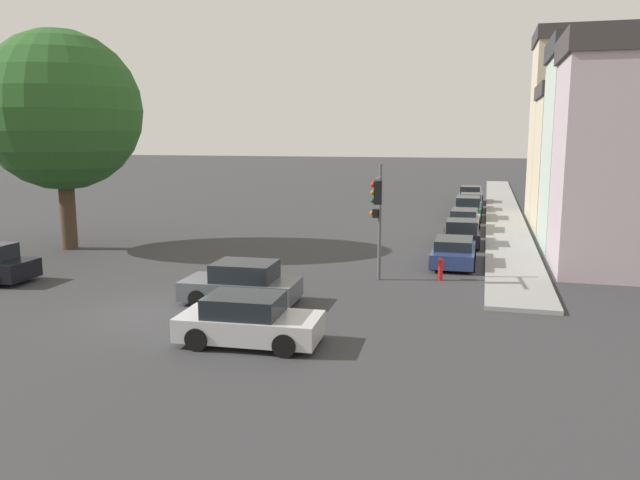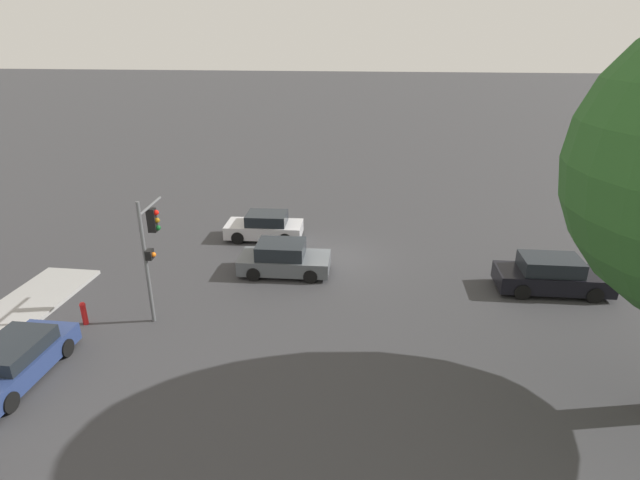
{
  "view_description": "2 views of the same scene",
  "coord_description": "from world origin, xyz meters",
  "px_view_note": "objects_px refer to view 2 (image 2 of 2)",
  "views": [
    {
      "loc": [
        10.25,
        -17.94,
        5.83
      ],
      "look_at": [
        3.96,
        5.75,
        1.7
      ],
      "focal_mm": 35.0,
      "sensor_mm": 36.0,
      "label": 1
    },
    {
      "loc": [
        -2.11,
        22.08,
        9.89
      ],
      "look_at": [
        0.38,
        2.74,
        2.01
      ],
      "focal_mm": 28.0,
      "sensor_mm": 36.0,
      "label": 2
    }
  ],
  "objects_px": {
    "crossing_car_0": "(284,259)",
    "crossing_car_2": "(552,275)",
    "traffic_signal": "(150,239)",
    "fire_hydrant": "(84,312)",
    "crossing_car_1": "(265,227)",
    "parked_car_0": "(13,362)"
  },
  "relations": [
    {
      "from": "traffic_signal",
      "to": "crossing_car_0",
      "type": "distance_m",
      "value": 6.34
    },
    {
      "from": "crossing_car_2",
      "to": "fire_hydrant",
      "type": "height_order",
      "value": "crossing_car_2"
    },
    {
      "from": "parked_car_0",
      "to": "crossing_car_0",
      "type": "bearing_deg",
      "value": 141.16
    },
    {
      "from": "fire_hydrant",
      "to": "traffic_signal",
      "type": "bearing_deg",
      "value": -156.11
    },
    {
      "from": "traffic_signal",
      "to": "fire_hydrant",
      "type": "relative_size",
      "value": 5.12
    },
    {
      "from": "traffic_signal",
      "to": "parked_car_0",
      "type": "height_order",
      "value": "traffic_signal"
    },
    {
      "from": "parked_car_0",
      "to": "crossing_car_1",
      "type": "bearing_deg",
      "value": 158.0
    },
    {
      "from": "crossing_car_1",
      "to": "crossing_car_2",
      "type": "relative_size",
      "value": 0.89
    },
    {
      "from": "crossing_car_1",
      "to": "fire_hydrant",
      "type": "height_order",
      "value": "crossing_car_1"
    },
    {
      "from": "crossing_car_0",
      "to": "crossing_car_1",
      "type": "bearing_deg",
      "value": 111.91
    },
    {
      "from": "crossing_car_0",
      "to": "fire_hydrant",
      "type": "height_order",
      "value": "crossing_car_0"
    },
    {
      "from": "traffic_signal",
      "to": "crossing_car_2",
      "type": "height_order",
      "value": "traffic_signal"
    },
    {
      "from": "crossing_car_0",
      "to": "fire_hydrant",
      "type": "distance_m",
      "value": 8.38
    },
    {
      "from": "crossing_car_0",
      "to": "crossing_car_2",
      "type": "height_order",
      "value": "crossing_car_2"
    },
    {
      "from": "crossing_car_2",
      "to": "fire_hydrant",
      "type": "bearing_deg",
      "value": -166.05
    },
    {
      "from": "crossing_car_0",
      "to": "parked_car_0",
      "type": "bearing_deg",
      "value": -130.95
    },
    {
      "from": "traffic_signal",
      "to": "crossing_car_1",
      "type": "xyz_separation_m",
      "value": [
        -2.25,
        -8.25,
        -2.44
      ]
    },
    {
      "from": "traffic_signal",
      "to": "crossing_car_0",
      "type": "bearing_deg",
      "value": 41.34
    },
    {
      "from": "traffic_signal",
      "to": "crossing_car_1",
      "type": "relative_size",
      "value": 1.15
    },
    {
      "from": "crossing_car_2",
      "to": "traffic_signal",
      "type": "bearing_deg",
      "value": -167.44
    },
    {
      "from": "traffic_signal",
      "to": "crossing_car_0",
      "type": "xyz_separation_m",
      "value": [
        -4.06,
        -4.22,
        -2.42
      ]
    },
    {
      "from": "fire_hydrant",
      "to": "crossing_car_1",
      "type": "bearing_deg",
      "value": -116.62
    }
  ]
}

